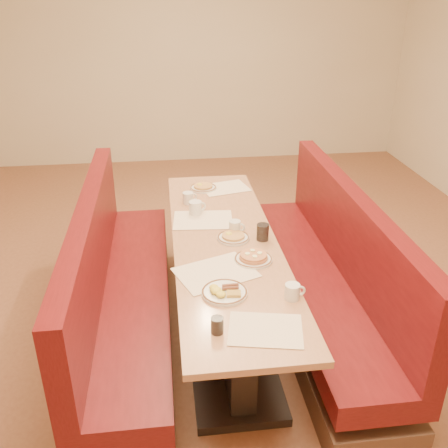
{
  "coord_description": "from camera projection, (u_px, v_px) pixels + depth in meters",
  "views": [
    {
      "loc": [
        -0.38,
        -2.96,
        2.33
      ],
      "look_at": [
        0.0,
        0.05,
        0.85
      ],
      "focal_mm": 40.0,
      "sensor_mm": 36.0,
      "label": 1
    }
  ],
  "objects": [
    {
      "name": "booth_right",
      "position": [
        325.0,
        282.0,
        3.62
      ],
      "size": [
        0.55,
        2.5,
        1.05
      ],
      "color": "#4C3326",
      "rests_on": "ground"
    },
    {
      "name": "booth_left",
      "position": [
        120.0,
        296.0,
        3.46
      ],
      "size": [
        0.55,
        2.5,
        1.05
      ],
      "color": "#4C3326",
      "rests_on": "ground"
    },
    {
      "name": "coffee_mug_b",
      "position": [
        196.0,
        208.0,
        3.74
      ],
      "size": [
        0.13,
        0.1,
        0.1
      ],
      "rotation": [
        0.0,
        0.0,
        0.37
      ],
      "color": "silver",
      "rests_on": "diner_table"
    },
    {
      "name": "extra_plate_far",
      "position": [
        203.0,
        187.0,
        4.21
      ],
      "size": [
        0.22,
        0.22,
        0.05
      ],
      "rotation": [
        0.0,
        0.0,
        0.28
      ],
      "color": "silver",
      "rests_on": "diner_table"
    },
    {
      "name": "ground",
      "position": [
        225.0,
        330.0,
        3.7
      ],
      "size": [
        8.0,
        8.0,
        0.0
      ],
      "primitive_type": "plane",
      "color": "#9E6647",
      "rests_on": "ground"
    },
    {
      "name": "coffee_mug_c",
      "position": [
        235.0,
        227.0,
        3.47
      ],
      "size": [
        0.11,
        0.08,
        0.09
      ],
      "rotation": [
        0.0,
        0.0,
        -0.36
      ],
      "color": "silver",
      "rests_on": "diner_table"
    },
    {
      "name": "soda_tumbler_mid",
      "position": [
        263.0,
        232.0,
        3.36
      ],
      "size": [
        0.08,
        0.08,
        0.11
      ],
      "color": "black",
      "rests_on": "diner_table"
    },
    {
      "name": "room_envelope",
      "position": [
        225.0,
        58.0,
        2.85
      ],
      "size": [
        6.04,
        8.04,
        2.82
      ],
      "color": "beige",
      "rests_on": "ground"
    },
    {
      "name": "placemat_far_left",
      "position": [
        203.0,
        220.0,
        3.66
      ],
      "size": [
        0.45,
        0.36,
        0.0
      ],
      "primitive_type": "cube",
      "rotation": [
        0.0,
        0.0,
        -0.08
      ],
      "color": "#FFEAC7",
      "rests_on": "diner_table"
    },
    {
      "name": "soda_tumbler_near",
      "position": [
        217.0,
        325.0,
        2.47
      ],
      "size": [
        0.06,
        0.06,
        0.09
      ],
      "color": "black",
      "rests_on": "diner_table"
    },
    {
      "name": "placemat_near_right",
      "position": [
        265.0,
        330.0,
        2.5
      ],
      "size": [
        0.42,
        0.35,
        0.0
      ],
      "primitive_type": "cube",
      "rotation": [
        0.0,
        0.0,
        -0.2
      ],
      "color": "#FFEAC7",
      "rests_on": "diner_table"
    },
    {
      "name": "extra_plate_mid",
      "position": [
        233.0,
        237.0,
        3.39
      ],
      "size": [
        0.22,
        0.22,
        0.04
      ],
      "rotation": [
        0.0,
        0.0,
        0.34
      ],
      "color": "silver",
      "rests_on": "diner_table"
    },
    {
      "name": "placemat_far_right",
      "position": [
        225.0,
        188.0,
        4.23
      ],
      "size": [
        0.44,
        0.37,
        0.0
      ],
      "primitive_type": "cube",
      "rotation": [
        0.0,
        0.0,
        0.24
      ],
      "color": "#FFEAC7",
      "rests_on": "diner_table"
    },
    {
      "name": "diner_table",
      "position": [
        225.0,
        288.0,
        3.54
      ],
      "size": [
        0.7,
        2.5,
        0.75
      ],
      "color": "black",
      "rests_on": "ground"
    },
    {
      "name": "placemat_near_left",
      "position": [
        216.0,
        272.0,
        3.0
      ],
      "size": [
        0.54,
        0.48,
        0.0
      ],
      "primitive_type": "cube",
      "rotation": [
        0.0,
        0.0,
        0.36
      ],
      "color": "#FFEAC7",
      "rests_on": "diner_table"
    },
    {
      "name": "pancake_plate",
      "position": [
        253.0,
        258.0,
        3.13
      ],
      "size": [
        0.24,
        0.24,
        0.05
      ],
      "rotation": [
        0.0,
        0.0,
        -0.43
      ],
      "color": "silver",
      "rests_on": "diner_table"
    },
    {
      "name": "eggs_plate",
      "position": [
        224.0,
        292.0,
        2.79
      ],
      "size": [
        0.26,
        0.26,
        0.05
      ],
      "rotation": [
        0.0,
        0.0,
        -0.14
      ],
      "color": "silver",
      "rests_on": "diner_table"
    },
    {
      "name": "coffee_mug_d",
      "position": [
        188.0,
        198.0,
        3.92
      ],
      "size": [
        0.12,
        0.08,
        0.09
      ],
      "rotation": [
        0.0,
        0.0,
        0.32
      ],
      "color": "silver",
      "rests_on": "diner_table"
    },
    {
      "name": "coffee_mug_a",
      "position": [
        293.0,
        291.0,
        2.74
      ],
      "size": [
        0.12,
        0.08,
        0.09
      ],
      "rotation": [
        0.0,
        0.0,
        0.03
      ],
      "color": "silver",
      "rests_on": "diner_table"
    }
  ]
}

